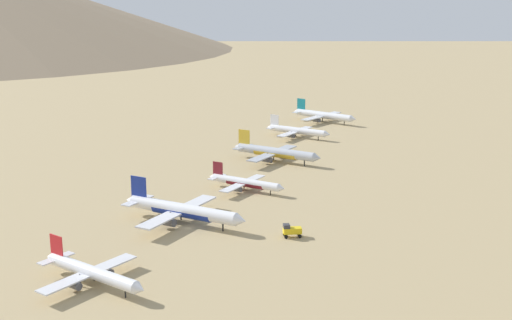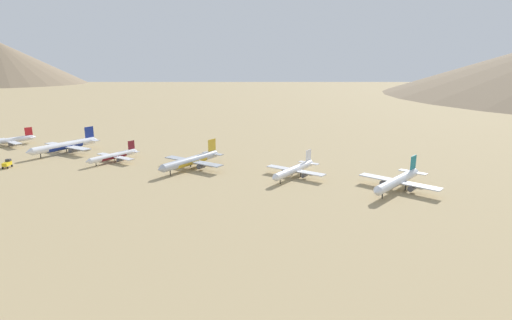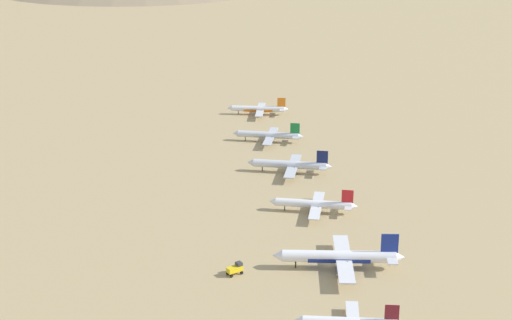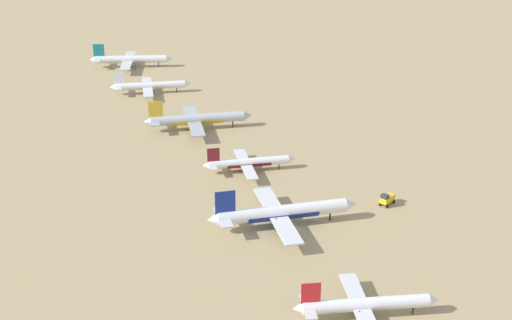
% 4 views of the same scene
% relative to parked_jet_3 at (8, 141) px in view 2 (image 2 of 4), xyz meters
% --- Properties ---
extents(ground_plane, '(2118.75, 2118.75, 0.00)m').
position_rel_parked_jet_3_xyz_m(ground_plane, '(-2.84, 44.17, -3.31)').
color(ground_plane, tan).
extents(parked_jet_3, '(34.10, 27.83, 9.84)m').
position_rel_parked_jet_3_xyz_m(parked_jet_3, '(0.00, 0.00, 0.00)').
color(parked_jet_3, white).
rests_on(parked_jet_3, ground).
extents(parked_jet_4, '(43.43, 35.17, 12.55)m').
position_rel_parked_jet_3_xyz_m(parked_jet_4, '(-6.22, 46.83, 0.86)').
color(parked_jet_4, white).
rests_on(parked_jet_4, ground).
extents(parked_jet_5, '(31.16, 25.30, 8.99)m').
position_rel_parked_jet_3_xyz_m(parked_jet_5, '(-6.32, 86.10, -0.32)').
color(parked_jet_5, white).
rests_on(parked_jet_5, ground).
extents(parked_jet_6, '(41.21, 33.48, 11.88)m').
position_rel_parked_jet_3_xyz_m(parked_jet_6, '(-15.90, 128.84, 0.64)').
color(parked_jet_6, '#B2B7C1').
rests_on(parked_jet_6, ground).
extents(parked_jet_7, '(34.81, 28.31, 10.03)m').
position_rel_parked_jet_3_xyz_m(parked_jet_7, '(-28.16, 176.83, 0.06)').
color(parked_jet_7, white).
rests_on(parked_jet_7, ground).
extents(parked_jet_8, '(39.84, 32.63, 11.55)m').
position_rel_parked_jet_3_xyz_m(parked_jet_8, '(-32.40, 219.79, 0.58)').
color(parked_jet_8, silver).
rests_on(parked_jet_8, ground).
extents(service_truck, '(5.65, 5.10, 3.90)m').
position_rel_parked_jet_3_xyz_m(service_truck, '(27.92, 51.81, -1.23)').
color(service_truck, yellow).
rests_on(service_truck, ground).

